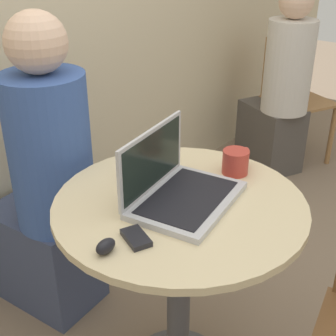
# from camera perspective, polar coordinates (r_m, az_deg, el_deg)

# --- Properties ---
(round_table) EXTENTS (0.80, 0.80, 0.77)m
(round_table) POSITION_cam_1_polar(r_m,az_deg,el_deg) (1.57, 1.38, -9.73)
(round_table) COLOR #4C4C51
(round_table) RESTS_ON ground_plane
(laptop) EXTENTS (0.40, 0.31, 0.22)m
(laptop) POSITION_cam_1_polar(r_m,az_deg,el_deg) (1.46, 1.10, -2.43)
(laptop) COLOR #B7B7BC
(laptop) RESTS_ON round_table
(cell_phone) EXTENTS (0.09, 0.11, 0.02)m
(cell_phone) POSITION_cam_1_polar(r_m,az_deg,el_deg) (1.30, -3.92, -8.48)
(cell_phone) COLOR black
(cell_phone) RESTS_ON round_table
(computer_mouse) EXTENTS (0.06, 0.04, 0.04)m
(computer_mouse) POSITION_cam_1_polar(r_m,az_deg,el_deg) (1.26, -7.66, -9.42)
(computer_mouse) COLOR black
(computer_mouse) RESTS_ON round_table
(coffee_cup) EXTENTS (0.14, 0.09, 0.08)m
(coffee_cup) POSITION_cam_1_polar(r_m,az_deg,el_deg) (1.64, 8.31, 0.81)
(coffee_cup) COLOR #B2382D
(coffee_cup) RESTS_ON round_table
(person_seated) EXTENTS (0.34, 0.51, 1.30)m
(person_seated) POSITION_cam_1_polar(r_m,az_deg,el_deg) (1.98, -14.49, -3.36)
(person_seated) COLOR #3D4766
(person_seated) RESTS_ON ground_plane
(chair_background) EXTENTS (0.53, 0.53, 0.87)m
(chair_background) POSITION_cam_1_polar(r_m,az_deg,el_deg) (3.47, 14.97, 8.35)
(chair_background) COLOR #9E7042
(chair_background) RESTS_ON ground_plane
(person_background) EXTENTS (0.44, 0.51, 1.25)m
(person_background) POSITION_cam_1_polar(r_m,az_deg,el_deg) (3.22, 13.47, 8.48)
(person_background) COLOR #4C4742
(person_background) RESTS_ON ground_plane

